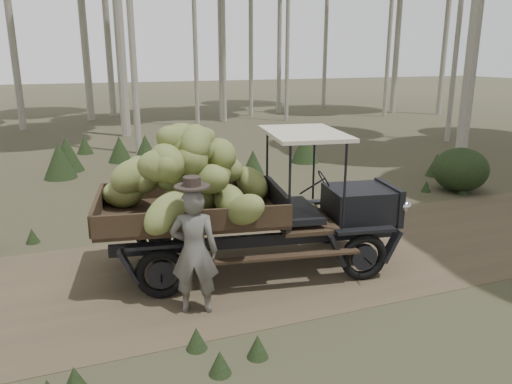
% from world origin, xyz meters
% --- Properties ---
extents(ground, '(120.00, 120.00, 0.00)m').
position_xyz_m(ground, '(0.00, 0.00, 0.00)').
color(ground, '#473D2B').
rests_on(ground, ground).
extents(dirt_track, '(70.00, 4.00, 0.01)m').
position_xyz_m(dirt_track, '(0.00, 0.00, 0.00)').
color(dirt_track, brown).
rests_on(dirt_track, ground).
extents(banana_truck, '(5.32, 2.91, 2.63)m').
position_xyz_m(banana_truck, '(-1.65, 0.07, 1.51)').
color(banana_truck, black).
rests_on(banana_truck, ground).
extents(farmer, '(0.78, 0.64, 1.99)m').
position_xyz_m(farmer, '(-2.30, -1.16, 0.94)').
color(farmer, '#5A5752').
rests_on(farmer, ground).
extents(undergrowth, '(22.12, 23.45, 1.39)m').
position_xyz_m(undergrowth, '(0.40, -1.93, 0.54)').
color(undergrowth, '#233319').
rests_on(undergrowth, ground).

